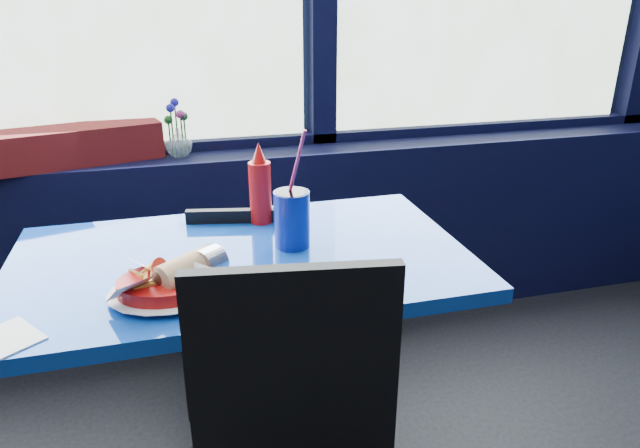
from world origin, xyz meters
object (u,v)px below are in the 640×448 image
(chair_near_back, at_px, (238,293))
(ketchup_bottle, at_px, (260,188))
(near_table, at_px, (245,314))
(planter_box, at_px, (65,146))
(soda_cup, at_px, (292,218))
(food_basket, at_px, (172,282))
(flower_vase, at_px, (178,139))

(chair_near_back, bearing_deg, ketchup_bottle, 135.83)
(near_table, height_order, planter_box, planter_box)
(near_table, bearing_deg, chair_near_back, 87.37)
(near_table, xyz_separation_m, planter_box, (-0.53, 0.85, 0.30))
(near_table, relative_size, chair_near_back, 1.52)
(ketchup_bottle, height_order, soda_cup, soda_cup)
(food_basket, height_order, soda_cup, soda_cup)
(flower_vase, relative_size, ketchup_bottle, 0.91)
(chair_near_back, distance_m, flower_vase, 0.68)
(near_table, distance_m, food_basket, 0.33)
(flower_vase, bearing_deg, near_table, -81.61)
(food_basket, xyz_separation_m, soda_cup, (0.33, 0.20, 0.05))
(soda_cup, bearing_deg, ketchup_bottle, 105.51)
(planter_box, distance_m, food_basket, 1.09)
(chair_near_back, bearing_deg, near_table, 98.85)
(flower_vase, xyz_separation_m, food_basket, (-0.05, -1.03, -0.09))
(planter_box, relative_size, soda_cup, 2.08)
(food_basket, bearing_deg, ketchup_bottle, 42.38)
(planter_box, distance_m, soda_cup, 1.07)
(flower_vase, bearing_deg, ketchup_bottle, -71.16)
(flower_vase, height_order, food_basket, flower_vase)
(planter_box, height_order, flower_vase, flower_vase)
(near_table, height_order, soda_cup, soda_cup)
(chair_near_back, xyz_separation_m, soda_cup, (0.13, -0.31, 0.38))
(near_table, bearing_deg, soda_cup, 10.33)
(chair_near_back, bearing_deg, food_basket, 80.19)
(planter_box, height_order, food_basket, planter_box)
(food_basket, bearing_deg, chair_near_back, 55.73)
(chair_near_back, distance_m, soda_cup, 0.50)
(food_basket, xyz_separation_m, ketchup_bottle, (0.27, 0.39, 0.08))
(flower_vase, height_order, soda_cup, soda_cup)
(planter_box, bearing_deg, chair_near_back, -57.68)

